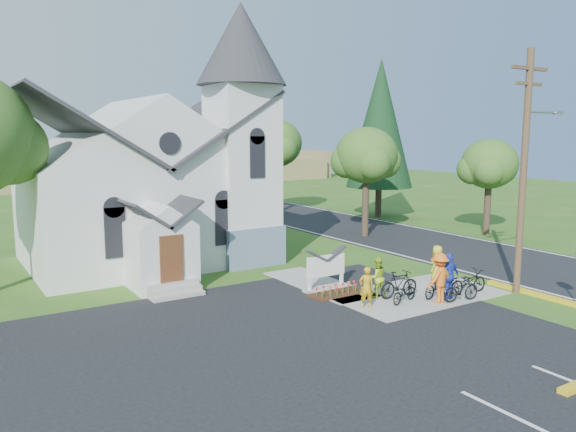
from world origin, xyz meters
TOP-DOWN VIEW (x-y plane):
  - ground at (0.00, 0.00)m, footprint 120.00×120.00m
  - parking_lot at (-7.00, -2.00)m, footprint 20.00×16.00m
  - road at (10.00, 15.00)m, footprint 8.00×90.00m
  - sidewalk at (1.50, 0.50)m, footprint 7.00×4.00m
  - church at (-5.48, 12.48)m, footprint 12.35×12.00m
  - church_sign at (-1.20, 3.20)m, footprint 2.20×0.40m
  - flower_bed at (-1.20, 2.30)m, footprint 2.60×1.10m
  - utility_pole at (5.36, -1.50)m, footprint 3.45×0.28m
  - tree_road_near at (8.50, 12.00)m, footprint 4.00×4.00m
  - tree_road_mid at (9.00, 24.00)m, footprint 4.40×4.40m
  - tree_road_far at (15.50, 8.00)m, footprint 3.60×3.60m
  - conifer at (15.00, 18.00)m, footprint 5.20×5.20m
  - distant_hills at (3.36, 56.33)m, footprint 61.00×10.00m
  - cyclist_0 at (-1.47, 0.25)m, footprint 0.68×0.58m
  - bike_0 at (0.18, -0.09)m, footprint 1.66×0.93m
  - cyclist_1 at (-0.25, 1.01)m, footprint 0.96×0.84m
  - bike_1 at (0.48, 0.52)m, footprint 1.88×0.67m
  - cyclist_2 at (1.99, -0.73)m, footprint 1.15×0.56m
  - bike_2 at (1.86, -0.29)m, footprint 1.81×0.87m
  - cyclist_3 at (1.35, -0.80)m, footprint 1.37×0.90m
  - bike_3 at (2.19, -1.20)m, footprint 1.71×0.74m
  - cyclist_4 at (3.59, 1.35)m, footprint 0.95×0.79m
  - bike_4 at (3.33, -0.60)m, footprint 1.93×0.83m

SIDE VIEW (x-z plane):
  - ground at x=0.00m, z-range 0.00..0.00m
  - parking_lot at x=-7.00m, z-range 0.00..0.02m
  - road at x=10.00m, z-range 0.00..0.02m
  - sidewalk at x=1.50m, z-range 0.00..0.05m
  - flower_bed at x=-1.20m, z-range 0.00..0.07m
  - bike_0 at x=0.18m, z-range 0.05..0.88m
  - bike_2 at x=1.86m, z-range 0.05..0.96m
  - bike_4 at x=3.33m, z-range 0.05..1.04m
  - bike_3 at x=2.19m, z-range 0.05..1.05m
  - bike_1 at x=0.48m, z-range 0.05..1.16m
  - cyclist_0 at x=-1.47m, z-range 0.05..1.64m
  - cyclist_1 at x=-0.25m, z-range 0.05..1.71m
  - cyclist_4 at x=3.59m, z-range 0.05..1.72m
  - cyclist_2 at x=1.99m, z-range 0.05..1.94m
  - church_sign at x=-1.20m, z-range 0.18..1.88m
  - cyclist_3 at x=1.35m, z-range 0.05..2.03m
  - distant_hills at x=3.36m, z-range -0.63..4.97m
  - tree_road_far at x=15.50m, z-range 1.48..7.78m
  - tree_road_near at x=8.50m, z-range 1.68..8.73m
  - church at x=-5.48m, z-range -1.25..11.75m
  - utility_pole at x=5.36m, z-range 0.40..10.40m
  - tree_road_mid at x=9.00m, z-range 1.88..9.68m
  - conifer at x=15.00m, z-range 1.19..13.59m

